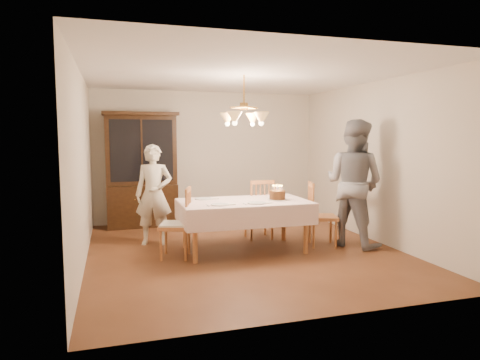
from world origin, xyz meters
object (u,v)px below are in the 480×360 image
object	(u,v)px
chair_far_side	(259,212)
elderly_woman	(154,195)
dining_table	(244,206)
china_hutch	(142,172)
birthday_cake	(277,195)

from	to	relation	value
chair_far_side	elderly_woman	xyz separation A→B (m)	(-1.72, 0.13, 0.35)
dining_table	chair_far_side	world-z (taller)	chair_far_side
china_hutch	chair_far_side	world-z (taller)	china_hutch
chair_far_side	birthday_cake	xyz separation A→B (m)	(0.03, -0.74, 0.39)
elderly_woman	birthday_cake	world-z (taller)	elderly_woman
birthday_cake	chair_far_side	bearing A→B (deg)	92.68
elderly_woman	chair_far_side	bearing A→B (deg)	11.51
china_hutch	chair_far_side	size ratio (longest dim) A/B	2.16
dining_table	china_hutch	size ratio (longest dim) A/B	0.88
dining_table	elderly_woman	world-z (taller)	elderly_woman
dining_table	elderly_woman	xyz separation A→B (m)	(-1.25, 0.80, 0.11)
chair_far_side	dining_table	bearing A→B (deg)	-125.26
china_hutch	elderly_woman	world-z (taller)	china_hutch
dining_table	chair_far_side	xyz separation A→B (m)	(0.47, 0.67, -0.24)
dining_table	chair_far_side	distance (m)	0.85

